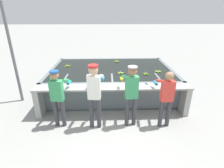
% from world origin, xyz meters
% --- Properties ---
extents(ground_plane, '(80.00, 80.00, 0.00)m').
position_xyz_m(ground_plane, '(0.00, 0.00, 0.00)').
color(ground_plane, '#999993').
rests_on(ground_plane, ground).
extents(wash_tank, '(4.53, 3.02, 0.92)m').
position_xyz_m(wash_tank, '(0.00, 1.94, 0.46)').
color(wash_tank, slate).
rests_on(wash_tank, ground).
extents(work_ledge, '(4.53, 0.45, 0.92)m').
position_xyz_m(work_ledge, '(0.00, 0.23, 0.65)').
color(work_ledge, '#9E9E99').
rests_on(work_ledge, ground).
extents(worker_0, '(0.46, 0.73, 1.58)m').
position_xyz_m(worker_0, '(-1.45, -0.26, 0.95)').
color(worker_0, '#38383D').
rests_on(worker_0, ground).
extents(worker_1, '(0.45, 0.74, 1.75)m').
position_xyz_m(worker_1, '(-0.49, -0.35, 1.07)').
color(worker_1, '#38383D').
rests_on(worker_1, ground).
extents(worker_2, '(0.45, 0.74, 1.69)m').
position_xyz_m(worker_2, '(0.45, -0.29, 1.03)').
color(worker_2, '#38383D').
rests_on(worker_2, ground).
extents(worker_3, '(0.43, 0.71, 1.56)m').
position_xyz_m(worker_3, '(1.36, -0.36, 0.93)').
color(worker_3, '#38383D').
rests_on(worker_3, ground).
extents(banana_bunch_floating_0, '(0.24, 0.24, 0.08)m').
position_xyz_m(banana_bunch_floating_0, '(1.15, 1.24, 0.94)').
color(banana_bunch_floating_0, '#75A333').
rests_on(banana_bunch_floating_0, wash_tank).
extents(banana_bunch_floating_1, '(0.28, 0.27, 0.08)m').
position_xyz_m(banana_bunch_floating_1, '(0.30, 1.38, 0.94)').
color(banana_bunch_floating_1, '#8CB738').
rests_on(banana_bunch_floating_1, wash_tank).
extents(banana_bunch_floating_2, '(0.28, 0.27, 0.08)m').
position_xyz_m(banana_bunch_floating_2, '(-1.93, 1.06, 0.94)').
color(banana_bunch_floating_2, '#75A333').
rests_on(banana_bunch_floating_2, wash_tank).
extents(banana_bunch_floating_3, '(0.28, 0.28, 0.08)m').
position_xyz_m(banana_bunch_floating_3, '(1.65, 1.49, 0.94)').
color(banana_bunch_floating_3, '#93BC3D').
rests_on(banana_bunch_floating_3, wash_tank).
extents(banana_bunch_floating_4, '(0.26, 0.26, 0.08)m').
position_xyz_m(banana_bunch_floating_4, '(-1.71, 2.28, 0.94)').
color(banana_bunch_floating_4, '#8CB738').
rests_on(banana_bunch_floating_4, wash_tank).
extents(banana_bunch_floating_5, '(0.28, 0.28, 0.08)m').
position_xyz_m(banana_bunch_floating_5, '(0.25, 2.88, 0.94)').
color(banana_bunch_floating_5, '#75A333').
rests_on(banana_bunch_floating_5, wash_tank).
extents(knife_0, '(0.18, 0.32, 0.02)m').
position_xyz_m(knife_0, '(1.03, 0.31, 0.93)').
color(knife_0, silver).
rests_on(knife_0, work_ledge).
extents(knife_1, '(0.18, 0.33, 0.02)m').
position_xyz_m(knife_1, '(-1.75, 0.18, 0.93)').
color(knife_1, silver).
rests_on(knife_1, work_ledge).
extents(support_post_left, '(0.09, 0.09, 3.20)m').
position_xyz_m(support_post_left, '(-3.16, 1.23, 1.60)').
color(support_post_left, slate).
rests_on(support_post_left, ground).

